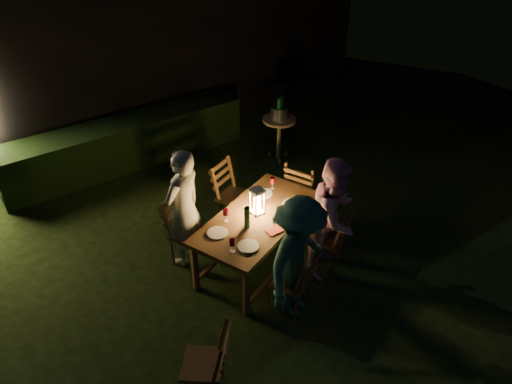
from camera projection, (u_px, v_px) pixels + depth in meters
garden_envelope at (92, 35)px, 9.72m from camera, size 40.00×40.00×3.20m
dining_table at (258, 221)px, 6.23m from camera, size 2.02×1.51×0.76m
chair_near_left at (293, 291)px, 5.80m from camera, size 0.54×0.55×0.90m
chair_near_right at (327, 248)px, 6.42m from camera, size 0.59×0.60×0.94m
chair_far_left at (190, 242)px, 6.48m from camera, size 0.60×0.62×0.99m
chair_far_right at (234, 205)px, 7.18m from camera, size 0.59×0.61×0.99m
chair_end at (304, 199)px, 7.29m from camera, size 0.62×0.60×1.01m
chair_spare at (206, 373)px, 4.87m from camera, size 0.60×0.59×0.91m
person_house_side at (184, 209)px, 6.22m from camera, size 0.70×0.58×1.64m
person_opp_right at (335, 217)px, 6.10m from camera, size 0.95×0.85×1.61m
person_opp_left at (298, 259)px, 5.49m from camera, size 1.16×0.92×1.58m
lantern at (257, 203)px, 6.16m from camera, size 0.16×0.16×0.35m
plate_far_left at (218, 233)px, 5.90m from camera, size 0.25×0.25×0.01m
plate_near_left at (248, 246)px, 5.70m from camera, size 0.25×0.25×0.01m
plate_far_right at (263, 193)px, 6.60m from camera, size 0.25×0.25×0.01m
plate_near_right at (292, 204)px, 6.40m from camera, size 0.25×0.25×0.01m
wineglass_a at (226, 215)px, 6.06m from camera, size 0.06×0.06×0.18m
wineglass_b at (232, 246)px, 5.59m from camera, size 0.06×0.06×0.18m
wineglass_c at (290, 206)px, 6.22m from camera, size 0.06×0.06×0.18m
wineglass_d at (272, 183)px, 6.65m from camera, size 0.06×0.06×0.18m
wineglass_e at (275, 223)px, 5.93m from camera, size 0.06×0.06×0.18m
bottle_table at (247, 217)px, 5.94m from camera, size 0.07×0.07×0.28m
napkin_left at (274, 231)px, 5.94m from camera, size 0.18×0.14×0.01m
napkin_right at (301, 202)px, 6.43m from camera, size 0.18×0.14×0.01m
phone at (251, 252)px, 5.62m from camera, size 0.14×0.07×0.01m
side_table at (279, 124)px, 8.50m from camera, size 0.57×0.57×0.77m
ice_bucket at (280, 113)px, 8.39m from camera, size 0.30×0.30×0.22m
bottle_bucket_a at (279, 112)px, 8.31m from camera, size 0.07×0.07×0.32m
bottle_bucket_b at (281, 108)px, 8.41m from camera, size 0.07×0.07×0.32m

